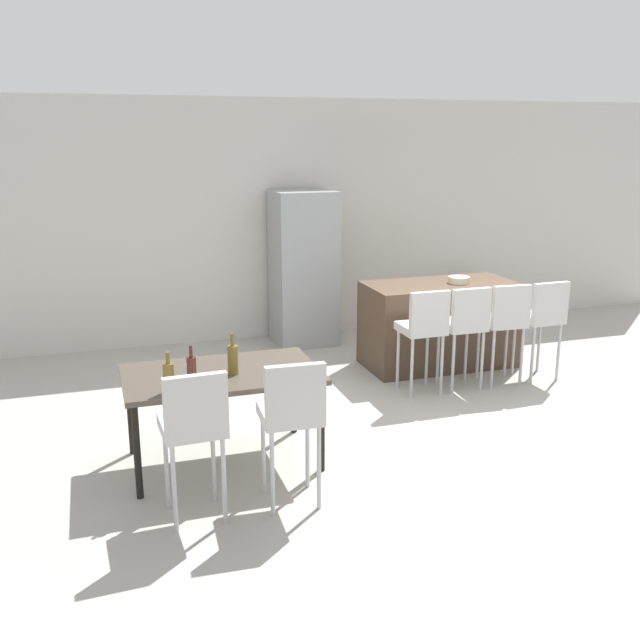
{
  "coord_description": "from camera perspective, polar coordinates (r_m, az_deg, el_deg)",
  "views": [
    {
      "loc": [
        -2.99,
        -5.54,
        2.48
      ],
      "look_at": [
        -1.07,
        0.33,
        0.85
      ],
      "focal_mm": 39.65,
      "sensor_mm": 36.0,
      "label": 1
    }
  ],
  "objects": [
    {
      "name": "dining_table",
      "position": [
        5.42,
        -7.93,
        -4.8
      ],
      "size": [
        1.46,
        0.88,
        0.74
      ],
      "color": "#4C4238",
      "rests_on": "ground_plane"
    },
    {
      "name": "kitchen_island",
      "position": [
        7.86,
        9.61,
        -0.33
      ],
      "size": [
        1.64,
        0.79,
        0.92
      ],
      "primitive_type": "cube",
      "color": "#4C3828",
      "rests_on": "ground_plane"
    },
    {
      "name": "back_wall",
      "position": [
        9.03,
        1.4,
        8.23
      ],
      "size": [
        10.0,
        0.12,
        2.9
      ],
      "primitive_type": "cube",
      "color": "beige",
      "rests_on": "ground_plane"
    },
    {
      "name": "dining_chair_near",
      "position": [
        4.62,
        -10.15,
        -8.1
      ],
      "size": [
        0.42,
        0.42,
        1.05
      ],
      "color": "beige",
      "rests_on": "ground_plane"
    },
    {
      "name": "fruit_bowl",
      "position": [
        7.78,
        11.15,
        3.2
      ],
      "size": [
        0.23,
        0.23,
        0.07
      ],
      "primitive_type": "cylinder",
      "color": "beige",
      "rests_on": "kitchen_island"
    },
    {
      "name": "bar_chair_left",
      "position": [
        6.87,
        8.38,
        -0.4
      ],
      "size": [
        0.4,
        0.4,
        1.05
      ],
      "color": "beige",
      "rests_on": "ground_plane"
    },
    {
      "name": "wine_bottle_left",
      "position": [
        4.97,
        -10.3,
        -4.3
      ],
      "size": [
        0.07,
        0.07,
        0.34
      ],
      "color": "#471E19",
      "rests_on": "dining_table"
    },
    {
      "name": "potted_plant",
      "position": [
        9.55,
        12.41,
        1.66
      ],
      "size": [
        0.42,
        0.42,
        0.62
      ],
      "color": "#996B4C",
      "rests_on": "ground_plane"
    },
    {
      "name": "ground_plane",
      "position": [
        6.76,
        9.63,
        -6.94
      ],
      "size": [
        10.0,
        10.0,
        0.0
      ],
      "primitive_type": "plane",
      "color": "#ADA89E"
    },
    {
      "name": "wine_bottle_end",
      "position": [
        5.0,
        -12.11,
        -4.54
      ],
      "size": [
        0.08,
        0.08,
        0.29
      ],
      "color": "brown",
      "rests_on": "dining_table"
    },
    {
      "name": "bar_chair_middle",
      "position": [
        7.07,
        11.61,
        -0.11
      ],
      "size": [
        0.4,
        0.4,
        1.05
      ],
      "color": "beige",
      "rests_on": "ground_plane"
    },
    {
      "name": "refrigerator",
      "position": [
        8.51,
        -1.34,
        4.22
      ],
      "size": [
        0.72,
        0.68,
        1.84
      ],
      "primitive_type": "cube",
      "color": "#939699",
      "rests_on": "ground_plane"
    },
    {
      "name": "bar_chair_far",
      "position": [
        7.55,
        17.53,
        0.44
      ],
      "size": [
        0.42,
        0.42,
        1.05
      ],
      "color": "beige",
      "rests_on": "ground_plane"
    },
    {
      "name": "wine_bottle_corner",
      "position": [
        5.3,
        -7.05,
        -3.14
      ],
      "size": [
        0.08,
        0.08,
        0.32
      ],
      "color": "brown",
      "rests_on": "dining_table"
    },
    {
      "name": "wine_glass_middle",
      "position": [
        5.11,
        -10.75,
        -3.91
      ],
      "size": [
        0.07,
        0.07,
        0.17
      ],
      "color": "silver",
      "rests_on": "dining_table"
    },
    {
      "name": "bar_chair_right",
      "position": [
        7.31,
        14.71,
        0.18
      ],
      "size": [
        0.43,
        0.43,
        1.05
      ],
      "color": "beige",
      "rests_on": "ground_plane"
    },
    {
      "name": "dining_chair_far",
      "position": [
        4.74,
        -2.28,
        -7.27
      ],
      "size": [
        0.42,
        0.42,
        1.05
      ],
      "color": "beige",
      "rests_on": "ground_plane"
    }
  ]
}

